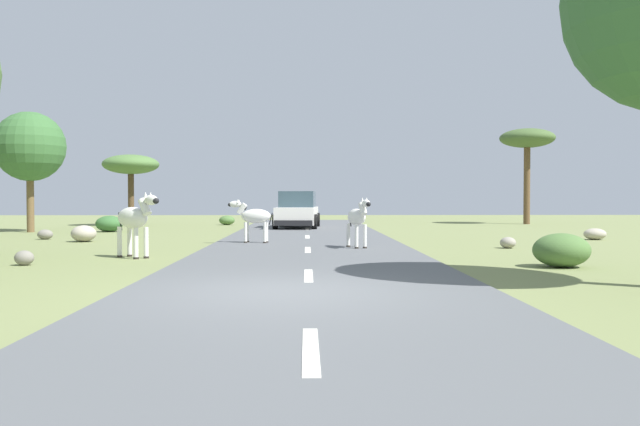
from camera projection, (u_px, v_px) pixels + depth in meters
ground_plane at (285, 294)px, 10.36m from camera, size 90.00×90.00×0.00m
road at (309, 292)px, 10.36m from camera, size 6.00×64.00×0.05m
lane_markings at (309, 301)px, 9.36m from camera, size 0.16×56.00×0.01m
zebra_0 at (358, 218)px, 19.12m from camera, size 0.71×1.51×1.46m
zebra_1 at (254, 217)px, 21.24m from camera, size 1.48×0.56×1.40m
zebra_2 at (135, 219)px, 16.43m from camera, size 1.42×1.36×1.64m
car_0 at (297, 211)px, 31.68m from camera, size 2.24×4.45×1.74m
tree_0 at (527, 141)px, 36.88m from camera, size 3.03×3.03×5.33m
tree_1 at (30, 147)px, 28.44m from camera, size 2.99×2.99×5.19m
tree_7 at (131, 165)px, 34.74m from camera, size 2.93×2.93×3.75m
bush_0 at (109, 224)px, 28.78m from camera, size 1.17×1.06×0.70m
bush_2 at (227, 220)px, 35.86m from camera, size 0.85×0.76×0.51m
bush_3 at (561, 250)px, 14.30m from camera, size 1.23×1.11×0.74m
rock_0 at (24, 258)px, 14.68m from camera, size 0.42×0.35×0.33m
rock_1 at (45, 234)px, 23.66m from camera, size 0.54×0.43×0.36m
rock_2 at (595, 234)px, 23.46m from camera, size 0.79×0.64×0.41m
rock_3 at (508, 243)px, 19.58m from camera, size 0.46×0.48×0.33m
rock_4 at (84, 234)px, 22.42m from camera, size 0.83×0.86×0.56m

